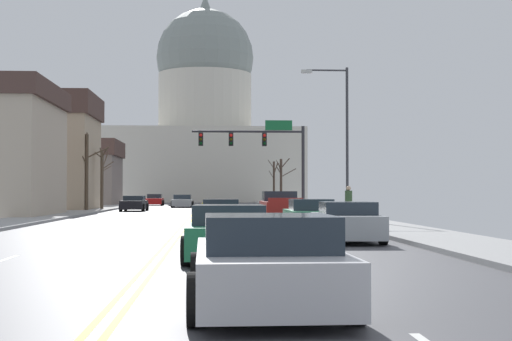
{
  "coord_description": "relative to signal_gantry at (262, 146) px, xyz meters",
  "views": [
    {
      "loc": [
        1.29,
        -36.29,
        1.57
      ],
      "look_at": [
        5.23,
        31.7,
        3.5
      ],
      "focal_mm": 51.98,
      "sensor_mm": 36.0,
      "label": 1
    }
  ],
  "objects": [
    {
      "name": "ground",
      "position": [
        -4.73,
        -15.36,
        -4.74
      ],
      "size": [
        20.0,
        180.0,
        0.2
      ],
      "color": "#48484D"
    },
    {
      "name": "signal_gantry",
      "position": [
        0.0,
        0.0,
        0.0
      ],
      "size": [
        7.91,
        0.41,
        6.43
      ],
      "color": "#28282D",
      "rests_on": "ground"
    },
    {
      "name": "street_lamp_right",
      "position": [
        3.15,
        -13.84,
        0.05
      ],
      "size": [
        2.46,
        0.24,
        7.85
      ],
      "color": "#333338",
      "rests_on": "ground"
    },
    {
      "name": "capitol_building",
      "position": [
        -4.73,
        63.58,
        7.13
      ],
      "size": [
        29.47,
        20.95,
        32.45
      ],
      "color": "beige",
      "rests_on": "ground"
    },
    {
      "name": "sedan_near_00",
      "position": [
        0.69,
        -3.36,
        -4.19
      ],
      "size": [
        2.19,
        4.29,
        1.22
      ],
      "color": "#B71414",
      "rests_on": "ground"
    },
    {
      "name": "pickup_truck_near_01",
      "position": [
        0.4,
        -9.51,
        -4.04
      ],
      "size": [
        2.34,
        5.63,
        1.58
      ],
      "color": "maroon",
      "rests_on": "ground"
    },
    {
      "name": "sedan_near_02",
      "position": [
        -3.05,
        -15.69,
        -4.2
      ],
      "size": [
        2.19,
        4.47,
        1.2
      ],
      "color": "black",
      "rests_on": "ground"
    },
    {
      "name": "sedan_near_03",
      "position": [
        0.48,
        -21.85,
        -4.17
      ],
      "size": [
        2.06,
        4.49,
        1.26
      ],
      "color": "#1E7247",
      "rests_on": "ground"
    },
    {
      "name": "sedan_near_04",
      "position": [
        0.72,
        -28.71,
        -4.17
      ],
      "size": [
        2.11,
        4.67,
        1.25
      ],
      "color": "#9EA3A8",
      "rests_on": "ground"
    },
    {
      "name": "sedan_near_05",
      "position": [
        -3.08,
        -34.79,
        -4.17
      ],
      "size": [
        2.08,
        4.27,
        1.27
      ],
      "color": "#1E7247",
      "rests_on": "ground"
    },
    {
      "name": "sedan_near_06",
      "position": [
        -2.72,
        -41.73,
        -4.18
      ],
      "size": [
        2.12,
        4.52,
        1.26
      ],
      "color": "silver",
      "rests_on": "ground"
    },
    {
      "name": "sedan_oncoming_00",
      "position": [
        -9.74,
        8.01,
        -4.17
      ],
      "size": [
        2.05,
        4.31,
        1.23
      ],
      "color": "black",
      "rests_on": "ground"
    },
    {
      "name": "sedan_oncoming_01",
      "position": [
        -6.45,
        21.49,
        -4.17
      ],
      "size": [
        2.13,
        4.26,
        1.26
      ],
      "color": "#9EA3A8",
      "rests_on": "ground"
    },
    {
      "name": "sedan_oncoming_02",
      "position": [
        -9.94,
        31.26,
        -4.16
      ],
      "size": [
        2.01,
        4.71,
        1.29
      ],
      "color": "#B71414",
      "rests_on": "ground"
    },
    {
      "name": "flank_building_00",
      "position": [
        -19.73,
        10.15,
        0.07
      ],
      "size": [
        13.29,
        8.7,
        9.54
      ],
      "color": "tan",
      "rests_on": "ground"
    },
    {
      "name": "flank_building_01",
      "position": [
        -21.06,
        31.84,
        -1.1
      ],
      "size": [
        14.45,
        9.72,
        7.23
      ],
      "color": "slate",
      "rests_on": "ground"
    },
    {
      "name": "bare_tree_00",
      "position": [
        3.79,
        36.18,
        -1.92
      ],
      "size": [
        1.41,
        2.88,
        5.18
      ],
      "color": "#423328",
      "rests_on": "ground"
    },
    {
      "name": "bare_tree_01",
      "position": [
        -13.19,
        6.2,
        -1.47
      ],
      "size": [
        2.64,
        1.95,
        5.94
      ],
      "color": "#4C3D2D",
      "rests_on": "ground"
    },
    {
      "name": "bare_tree_02",
      "position": [
        4.2,
        30.84,
        -1.84
      ],
      "size": [
        2.32,
        2.49,
        5.22
      ],
      "color": "#423328",
      "rests_on": "ground"
    },
    {
      "name": "bare_tree_03",
      "position": [
        -12.64,
        10.33,
        -1.84
      ],
      "size": [
        1.89,
        2.63,
        5.17
      ],
      "color": "brown",
      "rests_on": "ground"
    },
    {
      "name": "pedestrian_00",
      "position": [
        2.92,
        -17.19,
        -3.68
      ],
      "size": [
        0.35,
        0.34,
        1.69
      ],
      "color": "#4C4238",
      "rests_on": "ground"
    },
    {
      "name": "bicycle_parked",
      "position": [
        3.57,
        -12.37,
        -4.28
      ],
      "size": [
        0.12,
        1.77,
        0.85
      ],
      "color": "black",
      "rests_on": "ground"
    }
  ]
}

